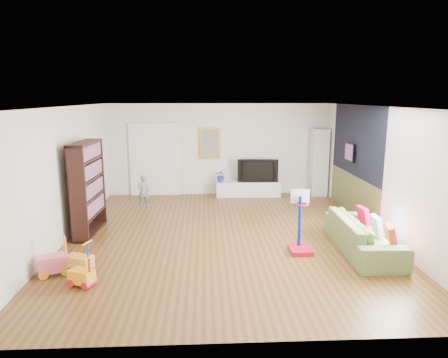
{
  "coord_description": "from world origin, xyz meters",
  "views": [
    {
      "loc": [
        -0.41,
        -8.02,
        2.9
      ],
      "look_at": [
        0.0,
        0.4,
        1.15
      ],
      "focal_mm": 32.0,
      "sensor_mm": 36.0,
      "label": 1
    }
  ],
  "objects_px": {
    "basketball_hoop": "(301,222)",
    "sofa": "(363,235)",
    "media_console": "(248,189)",
    "bookshelf": "(88,188)"
  },
  "relations": [
    {
      "from": "basketball_hoop",
      "to": "sofa",
      "type": "bearing_deg",
      "value": 0.43
    },
    {
      "from": "media_console",
      "to": "sofa",
      "type": "height_order",
      "value": "sofa"
    },
    {
      "from": "bookshelf",
      "to": "basketball_hoop",
      "type": "height_order",
      "value": "bookshelf"
    },
    {
      "from": "bookshelf",
      "to": "sofa",
      "type": "bearing_deg",
      "value": -11.89
    },
    {
      "from": "media_console",
      "to": "basketball_hoop",
      "type": "distance_m",
      "value": 4.46
    },
    {
      "from": "bookshelf",
      "to": "basketball_hoop",
      "type": "distance_m",
      "value": 4.5
    },
    {
      "from": "sofa",
      "to": "basketball_hoop",
      "type": "relative_size",
      "value": 1.88
    },
    {
      "from": "basketball_hoop",
      "to": "bookshelf",
      "type": "bearing_deg",
      "value": 163.28
    },
    {
      "from": "sofa",
      "to": "media_console",
      "type": "bearing_deg",
      "value": 22.87
    },
    {
      "from": "bookshelf",
      "to": "sofa",
      "type": "distance_m",
      "value": 5.67
    }
  ]
}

